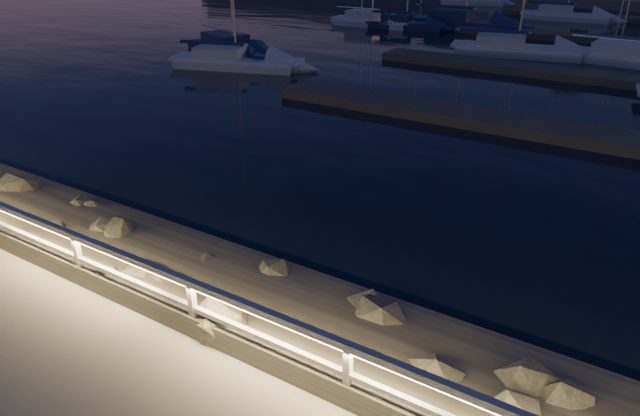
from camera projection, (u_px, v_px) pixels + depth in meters
The scene contains 13 objects.
ground at pixel (291, 375), 8.84m from camera, with size 400.00×400.00×0.00m, color gray.
harbor_water at pixel (600, 69), 32.98m from camera, with size 400.00×440.00×0.60m.
guard_rail at pixel (286, 333), 8.53m from camera, with size 44.11×0.12×1.06m.
floating_docks at pixel (606, 55), 33.70m from camera, with size 22.00×36.00×0.40m.
sailboat_a at pixel (233, 49), 34.00m from camera, with size 7.98×4.45×13.19m.
sailboat_b at pixel (233, 60), 31.31m from camera, with size 7.50×4.19×12.34m.
sailboat_e at pixel (370, 21), 45.10m from camera, with size 6.75×2.17×11.47m.
sailboat_f at pixel (513, 48), 34.40m from camera, with size 8.00×3.89×13.14m.
sailboat_g at pixel (635, 57), 31.95m from camera, with size 8.06×3.22×13.31m.
sailboat_i at pixel (404, 24), 43.78m from camera, with size 6.24×2.89×10.31m.
sailboat_j at pixel (462, 22), 44.04m from camera, with size 8.75×2.98×14.71m.
sailboat_m at pixel (471, 0), 58.34m from camera, with size 6.88×3.70×11.36m.
sailboat_n at pixel (564, 15), 48.19m from camera, with size 7.48×2.88×12.44m.
Camera 1 is at (4.02, -5.51, 6.20)m, focal length 32.00 mm.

